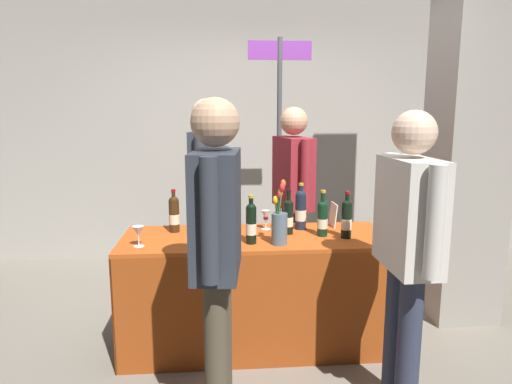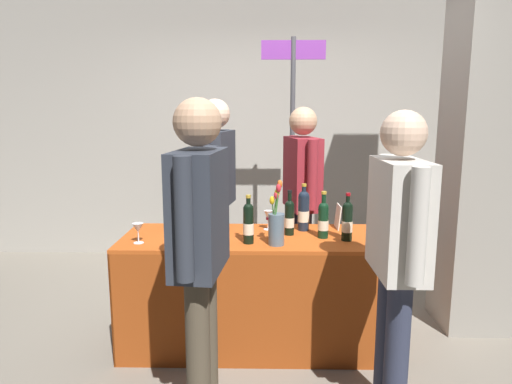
# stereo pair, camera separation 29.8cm
# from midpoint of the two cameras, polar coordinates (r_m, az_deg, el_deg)

# --- Properties ---
(ground_plane) EXTENTS (12.00, 12.00, 0.00)m
(ground_plane) POSITION_cam_midpoint_polar(r_m,az_deg,el_deg) (3.34, -2.69, -18.36)
(ground_plane) COLOR gray
(back_partition) EXTENTS (7.35, 0.12, 3.08)m
(back_partition) POSITION_cam_midpoint_polar(r_m,az_deg,el_deg) (5.01, -3.73, 9.52)
(back_partition) COLOR #9E998E
(back_partition) RESTS_ON ground_plane
(concrete_pillar) EXTENTS (0.49, 0.49, 3.36)m
(concrete_pillar) POSITION_cam_midpoint_polar(r_m,az_deg,el_deg) (3.69, 23.29, 10.63)
(concrete_pillar) COLOR gray
(concrete_pillar) RESTS_ON ground_plane
(tasting_table) EXTENTS (1.78, 0.67, 0.77)m
(tasting_table) POSITION_cam_midpoint_polar(r_m,az_deg,el_deg) (3.13, -2.77, -9.83)
(tasting_table) COLOR #B74C19
(tasting_table) RESTS_ON ground_plane
(featured_wine_bottle) EXTENTS (0.07, 0.07, 0.31)m
(featured_wine_bottle) POSITION_cam_midpoint_polar(r_m,az_deg,el_deg) (2.86, -3.62, -3.90)
(featured_wine_bottle) COLOR black
(featured_wine_bottle) RESTS_ON tasting_table
(display_bottle_0) EXTENTS (0.07, 0.07, 0.31)m
(display_bottle_0) POSITION_cam_midpoint_polar(r_m,az_deg,el_deg) (3.07, 1.34, -3.06)
(display_bottle_0) COLOR black
(display_bottle_0) RESTS_ON tasting_table
(display_bottle_1) EXTENTS (0.07, 0.07, 0.31)m
(display_bottle_1) POSITION_cam_midpoint_polar(r_m,az_deg,el_deg) (3.04, 5.59, -3.22)
(display_bottle_1) COLOR black
(display_bottle_1) RESTS_ON tasting_table
(display_bottle_2) EXTENTS (0.08, 0.08, 0.36)m
(display_bottle_2) POSITION_cam_midpoint_polar(r_m,az_deg,el_deg) (3.15, -7.26, -2.31)
(display_bottle_2) COLOR #192333
(display_bottle_2) RESTS_ON tasting_table
(display_bottle_3) EXTENTS (0.07, 0.07, 0.30)m
(display_bottle_3) POSITION_cam_midpoint_polar(r_m,az_deg,el_deg) (3.20, -12.90, -2.69)
(display_bottle_3) COLOR #38230F
(display_bottle_3) RESTS_ON tasting_table
(display_bottle_4) EXTENTS (0.07, 0.07, 0.31)m
(display_bottle_4) POSITION_cam_midpoint_polar(r_m,az_deg,el_deg) (3.01, 8.53, -3.31)
(display_bottle_4) COLOR black
(display_bottle_4) RESTS_ON tasting_table
(display_bottle_5) EXTENTS (0.08, 0.08, 0.33)m
(display_bottle_5) POSITION_cam_midpoint_polar(r_m,az_deg,el_deg) (3.20, 2.99, -2.18)
(display_bottle_5) COLOR #192333
(display_bottle_5) RESTS_ON tasting_table
(wine_glass_near_vendor) EXTENTS (0.07, 0.07, 0.13)m
(wine_glass_near_vendor) POSITION_cam_midpoint_polar(r_m,az_deg,el_deg) (2.93, -17.44, -4.82)
(wine_glass_near_vendor) COLOR silver
(wine_glass_near_vendor) RESTS_ON tasting_table
(wine_glass_mid) EXTENTS (0.07, 0.07, 0.14)m
(wine_glass_mid) POSITION_cam_midpoint_polar(r_m,az_deg,el_deg) (3.20, -1.43, -3.09)
(wine_glass_mid) COLOR silver
(wine_glass_mid) RESTS_ON tasting_table
(flower_vase) EXTENTS (0.10, 0.10, 0.41)m
(flower_vase) POSITION_cam_midpoint_polar(r_m,az_deg,el_deg) (2.83, -0.05, -4.09)
(flower_vase) COLOR slate
(flower_vase) RESTS_ON tasting_table
(brochure_stand) EXTENTS (0.03, 0.16, 0.17)m
(brochure_stand) POSITION_cam_midpoint_polar(r_m,az_deg,el_deg) (3.31, 7.13, -2.87)
(brochure_stand) COLOR silver
(brochure_stand) RESTS_ON tasting_table
(vendor_presenter) EXTENTS (0.29, 0.64, 1.69)m
(vendor_presenter) POSITION_cam_midpoint_polar(r_m,az_deg,el_deg) (3.64, -8.42, 1.06)
(vendor_presenter) COLOR #2D3347
(vendor_presenter) RESTS_ON ground_plane
(vendor_assistant) EXTENTS (0.30, 0.61, 1.63)m
(vendor_assistant) POSITION_cam_midpoint_polar(r_m,az_deg,el_deg) (3.71, 2.36, 0.59)
(vendor_assistant) COLOR #2D3347
(vendor_assistant) RESTS_ON ground_plane
(taster_foreground_right) EXTENTS (0.25, 0.61, 1.66)m
(taster_foreground_right) POSITION_cam_midpoint_polar(r_m,az_deg,el_deg) (2.20, -8.83, -5.68)
(taster_foreground_right) COLOR #4C4233
(taster_foreground_right) RESTS_ON ground_plane
(taster_foreground_left) EXTENTS (0.22, 0.62, 1.60)m
(taster_foreground_left) POSITION_cam_midpoint_polar(r_m,az_deg,el_deg) (2.40, 15.19, -5.52)
(taster_foreground_left) COLOR #2D3347
(taster_foreground_left) RESTS_ON ground_plane
(booth_signpost) EXTENTS (0.56, 0.04, 2.22)m
(booth_signpost) POSITION_cam_midpoint_polar(r_m,az_deg,el_deg) (4.09, 0.83, 6.88)
(booth_signpost) COLOR #47474C
(booth_signpost) RESTS_ON ground_plane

